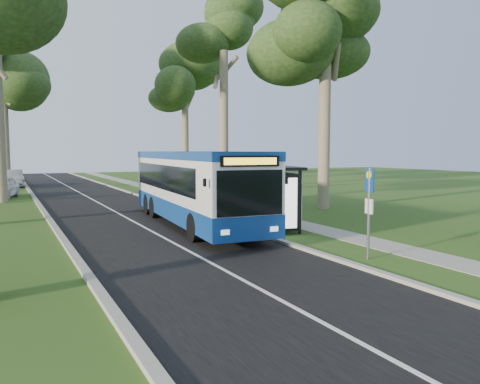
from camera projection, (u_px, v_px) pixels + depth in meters
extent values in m
plane|color=#2C4916|center=(261.00, 236.00, 18.22)|extent=(120.00, 120.00, 0.00)
cube|color=black|center=(115.00, 212.00, 25.52)|extent=(7.00, 100.00, 0.02)
cube|color=#9E9B93|center=(176.00, 207.00, 27.09)|extent=(0.25, 100.00, 0.12)
cube|color=#9E9B93|center=(46.00, 215.00, 23.94)|extent=(0.25, 100.00, 0.12)
cube|color=white|center=(115.00, 212.00, 25.52)|extent=(0.12, 100.00, 0.00)
cube|color=gray|center=(223.00, 206.00, 28.45)|extent=(1.50, 100.00, 0.02)
cube|color=white|center=(194.00, 184.00, 20.89)|extent=(3.46, 12.53, 2.94)
cube|color=navy|center=(194.00, 208.00, 20.98)|extent=(3.49, 12.56, 0.83)
cube|color=navy|center=(193.00, 155.00, 20.77)|extent=(3.49, 12.56, 0.33)
cube|color=black|center=(262.00, 192.00, 15.36)|extent=(2.32, 0.22, 1.50)
cube|color=yellow|center=(263.00, 161.00, 15.24)|extent=(1.85, 0.15, 0.23)
cube|color=black|center=(261.00, 235.00, 15.55)|extent=(2.48, 0.30, 0.31)
cylinder|color=black|center=(202.00, 227.00, 17.08)|extent=(0.36, 1.09, 1.07)
cylinder|color=black|center=(258.00, 223.00, 18.14)|extent=(0.36, 1.09, 1.07)
cylinder|color=black|center=(146.00, 206.00, 23.68)|extent=(0.36, 1.09, 1.07)
cylinder|color=black|center=(190.00, 204.00, 24.73)|extent=(0.36, 1.09, 1.07)
cylinder|color=gray|center=(369.00, 214.00, 14.25)|extent=(0.09, 0.09, 2.82)
cube|color=navy|center=(370.00, 180.00, 14.16)|extent=(0.07, 0.40, 0.70)
cylinder|color=yellow|center=(369.00, 175.00, 14.13)|extent=(0.03, 0.25, 0.25)
cube|color=white|center=(369.00, 206.00, 14.23)|extent=(0.08, 0.34, 0.45)
cube|color=black|center=(304.00, 202.00, 18.90)|extent=(0.12, 0.12, 2.55)
cube|color=black|center=(271.00, 196.00, 21.22)|extent=(0.12, 0.12, 2.55)
cube|color=black|center=(274.00, 168.00, 19.66)|extent=(2.32, 3.40, 0.12)
cube|color=silver|center=(289.00, 196.00, 20.09)|extent=(0.60, 2.55, 2.04)
cube|color=black|center=(293.00, 203.00, 18.51)|extent=(1.08, 0.39, 2.25)
cube|color=white|center=(294.00, 203.00, 18.43)|extent=(0.85, 0.21, 1.99)
cube|color=black|center=(277.00, 217.00, 20.26)|extent=(0.77, 1.88, 0.06)
cylinder|color=black|center=(248.00, 210.00, 22.69)|extent=(0.50, 0.50, 0.90)
cylinder|color=black|center=(248.00, 201.00, 22.65)|extent=(0.54, 0.54, 0.05)
imported|color=white|center=(0.00, 187.00, 32.93)|extent=(2.91, 5.02, 1.60)
imported|color=#98999F|center=(12.00, 178.00, 43.25)|extent=(1.90, 4.92, 1.60)
cylinder|color=#7A6B56|center=(5.00, 130.00, 47.66)|extent=(0.67, 0.67, 10.96)
ellipsoid|color=#203B16|center=(3.00, 72.00, 47.16)|extent=(5.20, 5.20, 7.52)
cylinder|color=#7A6B56|center=(325.00, 116.00, 26.47)|extent=(0.66, 0.66, 10.56)
ellipsoid|color=#203B16|center=(326.00, 15.00, 25.98)|extent=(5.20, 5.20, 7.24)
cylinder|color=#7A6B56|center=(224.00, 123.00, 36.79)|extent=(0.68, 0.68, 11.12)
ellipsoid|color=#203B16|center=(224.00, 46.00, 36.27)|extent=(5.20, 5.20, 7.63)
cylinder|color=#7A6B56|center=(185.00, 131.00, 48.00)|extent=(0.67, 0.67, 10.74)
ellipsoid|color=#203B16|center=(185.00, 75.00, 47.51)|extent=(5.20, 5.20, 7.37)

